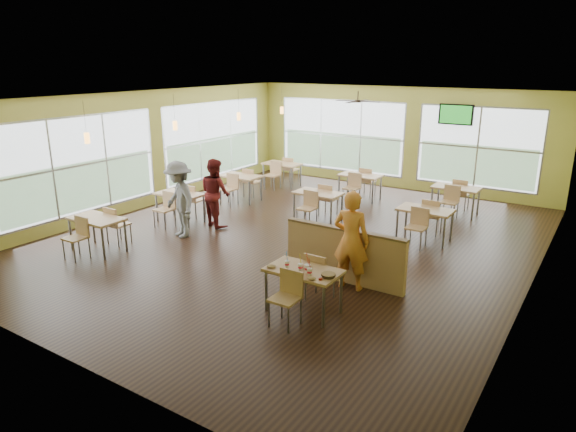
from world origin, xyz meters
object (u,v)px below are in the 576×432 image
Objects in this scene: half_wall_divider at (344,255)px; food_basket at (328,275)px; main_table at (304,276)px; man_plaid at (351,240)px.

half_wall_divider reaches higher than food_basket.
main_table is 0.63× the size of half_wall_divider.
half_wall_divider is (0.00, 1.45, -0.11)m from main_table.
man_plaid is at bearing -41.07° from half_wall_divider.
main_table is 6.45× the size of food_basket.
main_table is at bearing -90.00° from half_wall_divider.
half_wall_divider is 1.59m from food_basket.
man_plaid is 1.33m from food_basket.
man_plaid is at bearing 101.00° from food_basket.
half_wall_divider is at bearing 107.76° from food_basket.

